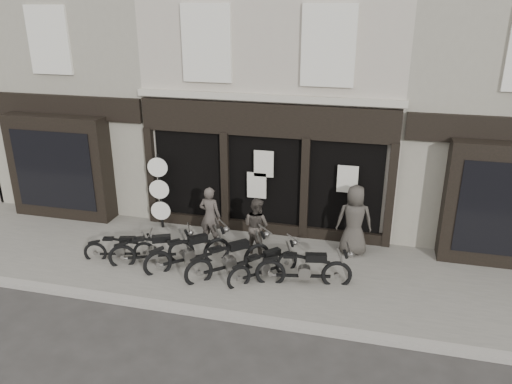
% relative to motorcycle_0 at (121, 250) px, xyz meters
% --- Properties ---
extents(ground_plane, '(90.00, 90.00, 0.00)m').
position_rel_motorcycle_0_xyz_m(ground_plane, '(3.27, -0.43, -0.36)').
color(ground_plane, '#2D2B28').
rests_on(ground_plane, ground).
extents(pavement, '(30.00, 4.20, 0.12)m').
position_rel_motorcycle_0_xyz_m(pavement, '(3.27, 0.47, -0.30)').
color(pavement, '#67635B').
rests_on(pavement, ground_plane).
extents(kerb, '(30.00, 0.25, 0.13)m').
position_rel_motorcycle_0_xyz_m(kerb, '(3.27, -1.68, -0.29)').
color(kerb, gray).
rests_on(kerb, ground_plane).
extents(central_building, '(7.30, 6.22, 8.34)m').
position_rel_motorcycle_0_xyz_m(central_building, '(3.27, 5.52, 3.72)').
color(central_building, '#AEA695').
rests_on(central_building, ground).
extents(neighbour_left, '(5.60, 6.73, 8.34)m').
position_rel_motorcycle_0_xyz_m(neighbour_left, '(-3.08, 5.46, 3.68)').
color(neighbour_left, gray).
rests_on(neighbour_left, ground).
extents(neighbour_right, '(5.60, 6.73, 8.34)m').
position_rel_motorcycle_0_xyz_m(neighbour_right, '(9.62, 5.46, 3.68)').
color(neighbour_right, gray).
rests_on(neighbour_right, ground).
extents(motorcycle_0, '(1.83, 0.77, 0.90)m').
position_rel_motorcycle_0_xyz_m(motorcycle_0, '(0.00, 0.00, 0.00)').
color(motorcycle_0, black).
rests_on(motorcycle_0, ground).
extents(motorcycle_1, '(2.04, 1.18, 1.05)m').
position_rel_motorcycle_0_xyz_m(motorcycle_1, '(0.91, 0.02, 0.06)').
color(motorcycle_1, black).
rests_on(motorcycle_1, ground).
extents(motorcycle_2, '(1.91, 1.70, 1.10)m').
position_rel_motorcycle_0_xyz_m(motorcycle_2, '(1.87, 0.09, 0.08)').
color(motorcycle_2, black).
rests_on(motorcycle_2, ground).
extents(motorcycle_3, '(1.88, 1.80, 1.12)m').
position_rel_motorcycle_0_xyz_m(motorcycle_3, '(2.98, -0.03, 0.09)').
color(motorcycle_3, black).
rests_on(motorcycle_3, ground).
extents(motorcycle_4, '(1.56, 1.63, 0.97)m').
position_rel_motorcycle_0_xyz_m(motorcycle_4, '(3.85, -0.01, 0.03)').
color(motorcycle_4, black).
rests_on(motorcycle_4, ground).
extents(motorcycle_5, '(2.29, 0.78, 1.10)m').
position_rel_motorcycle_0_xyz_m(motorcycle_5, '(4.85, -0.04, 0.08)').
color(motorcycle_5, black).
rests_on(motorcycle_5, ground).
extents(man_left, '(0.65, 0.46, 1.68)m').
position_rel_motorcycle_0_xyz_m(man_left, '(2.01, 1.37, 0.60)').
color(man_left, '#443D38').
rests_on(man_left, pavement).
extents(man_centre, '(0.93, 0.84, 1.55)m').
position_rel_motorcycle_0_xyz_m(man_centre, '(3.35, 1.22, 0.54)').
color(man_centre, '#3E3832').
rests_on(man_centre, pavement).
extents(man_right, '(1.00, 0.71, 1.91)m').
position_rel_motorcycle_0_xyz_m(man_right, '(5.85, 1.80, 0.72)').
color(man_right, '#3A3530').
rests_on(man_right, pavement).
extents(advert_sign_post, '(0.58, 0.37, 2.38)m').
position_rel_motorcycle_0_xyz_m(advert_sign_post, '(0.24, 2.05, 0.80)').
color(advert_sign_post, black).
rests_on(advert_sign_post, ground).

